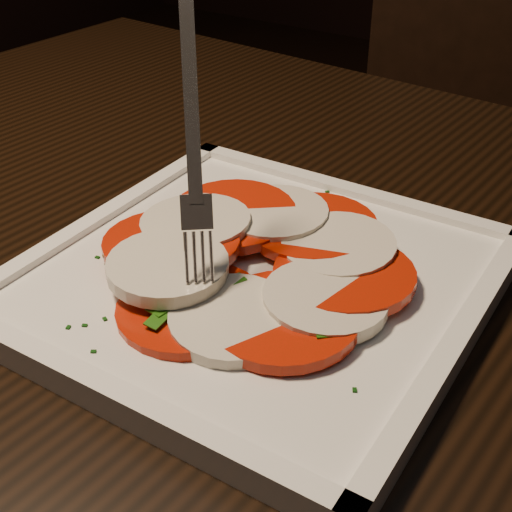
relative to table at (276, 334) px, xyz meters
The scene contains 5 objects.
table is the anchor object (origin of this frame).
chair 0.71m from the table, 92.34° to the left, with size 0.53×0.53×0.93m.
plate 0.13m from the table, 70.77° to the right, with size 0.31×0.31×0.01m, color white.
caprese_salad 0.14m from the table, 70.83° to the right, with size 0.23×0.27×0.03m.
fork 0.24m from the table, 100.44° to the right, with size 0.03×0.09×0.17m, color white, non-canonical shape.
Camera 1 is at (0.35, -0.34, 1.06)m, focal length 50.00 mm.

